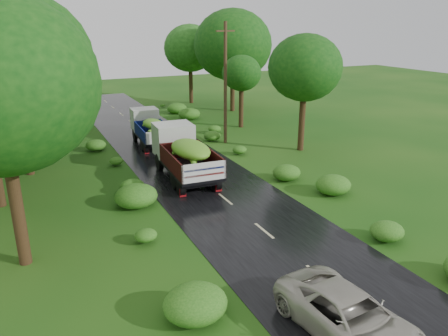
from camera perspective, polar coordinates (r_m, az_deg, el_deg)
ground at (r=16.74m, az=12.41°, el=-13.67°), size 120.00×120.00×0.00m
road at (r=20.36m, az=3.85°, el=-7.04°), size 6.50×80.00×0.02m
road_lines at (r=21.15m, az=2.53°, el=-5.95°), size 0.12×69.60×0.00m
truck_near at (r=25.60m, az=-5.36°, el=2.17°), size 2.71×6.79×2.81m
truck_far at (r=33.08m, az=-9.67°, el=5.38°), size 2.34×5.81×2.40m
car at (r=13.85m, az=16.10°, el=-18.17°), size 2.70×5.09×1.36m
utility_pole at (r=32.44m, az=0.18°, el=11.09°), size 1.54×0.31×8.80m
trees_right at (r=41.83m, az=1.09°, el=14.72°), size 5.82×24.30×8.32m
shrubs at (r=27.87m, az=-5.14°, el=0.90°), size 11.90×44.00×0.70m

